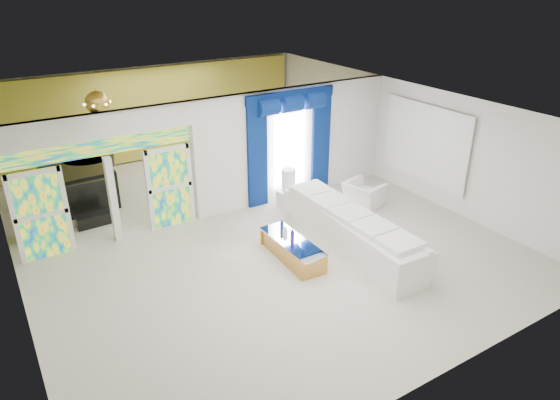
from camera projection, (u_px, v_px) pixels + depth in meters
floor at (244, 226)px, 12.29m from camera, size 12.00×12.00×0.00m
dividing_wall at (295, 142)px, 13.47m from camera, size 5.70×0.18×3.00m
dividing_header at (98, 126)px, 10.56m from camera, size 4.30×0.18×0.55m
stained_panel_left at (41, 215)px, 10.60m from camera, size 0.95×0.04×2.00m
stained_panel_right at (170, 187)px, 11.96m from camera, size 0.95×0.04×2.00m
stained_transom at (101, 147)px, 10.76m from camera, size 4.00×0.05×0.35m
window_pane at (289, 147)px, 13.29m from camera, size 1.00×0.02×2.30m
blue_drape_left at (257, 155)px, 12.81m from camera, size 0.55×0.10×2.80m
blue_drape_right at (321, 143)px, 13.77m from camera, size 0.55×0.10×2.80m
blue_pelmet at (291, 95)px, 12.70m from camera, size 2.60×0.12×0.25m
wall_mirror at (425, 143)px, 13.24m from camera, size 0.04×2.70×1.90m
gold_curtains at (156, 113)px, 16.22m from camera, size 9.70×0.12×2.90m
white_sofa at (350, 232)px, 11.20m from camera, size 1.09×4.20×0.79m
coffee_table at (292, 250)px, 10.86m from camera, size 0.69×1.84×0.40m
console_table at (298, 194)px, 13.55m from camera, size 1.24×0.54×0.40m
table_lamp at (288, 180)px, 13.20m from camera, size 0.36×0.36×0.58m
armchair at (364, 194)px, 13.31m from camera, size 1.02×1.11×0.62m
grand_piano at (78, 184)px, 13.38m from camera, size 1.66×2.12×1.03m
piano_bench at (94, 220)px, 12.30m from camera, size 0.88×0.38×0.29m
tv_console at (28, 223)px, 11.62m from camera, size 0.61×0.58×0.75m
chandelier at (97, 103)px, 12.71m from camera, size 0.60×0.60×0.60m
decanters at (287, 232)px, 10.98m from camera, size 0.16×0.64×0.24m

